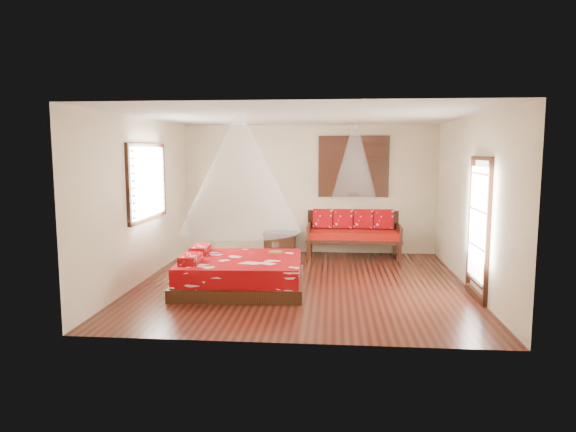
% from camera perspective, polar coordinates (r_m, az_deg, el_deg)
% --- Properties ---
extents(room, '(5.54, 5.54, 2.84)m').
position_cam_1_polar(room, '(8.56, 1.56, 1.62)').
color(room, black).
rests_on(room, ground).
extents(bed, '(2.11, 1.92, 0.63)m').
position_cam_1_polar(bed, '(8.47, -5.35, -6.36)').
color(bed, black).
rests_on(bed, floor).
extents(daybed, '(1.97, 0.88, 0.98)m').
position_cam_1_polar(daybed, '(11.03, 7.25, -1.75)').
color(daybed, black).
rests_on(daybed, floor).
extents(storage_chest, '(0.71, 0.52, 0.49)m').
position_cam_1_polar(storage_chest, '(11.19, -0.89, -3.00)').
color(storage_chest, black).
rests_on(storage_chest, floor).
extents(shutter_panel, '(1.52, 0.06, 1.32)m').
position_cam_1_polar(shutter_panel, '(11.23, 7.30, 5.47)').
color(shutter_panel, black).
rests_on(shutter_panel, wall_back).
extents(window_left, '(0.10, 1.74, 1.34)m').
position_cam_1_polar(window_left, '(9.29, -15.31, 3.67)').
color(window_left, black).
rests_on(window_left, wall_left).
extents(glazed_door, '(0.08, 1.02, 2.16)m').
position_cam_1_polar(glazed_door, '(8.28, 20.39, -1.32)').
color(glazed_door, black).
rests_on(glazed_door, floor).
extents(wine_tray, '(0.24, 0.24, 0.20)m').
position_cam_1_polar(wine_tray, '(8.78, -1.40, -3.82)').
color(wine_tray, brown).
rests_on(wine_tray, bed).
extents(mosquito_net_main, '(1.96, 1.96, 1.80)m').
position_cam_1_polar(mosquito_net_main, '(8.24, -5.36, 4.52)').
color(mosquito_net_main, white).
rests_on(mosquito_net_main, ceiling).
extents(mosquito_net_daybed, '(0.94, 0.94, 1.50)m').
position_cam_1_polar(mosquito_net_daybed, '(10.76, 7.40, 5.93)').
color(mosquito_net_daybed, white).
rests_on(mosquito_net_daybed, ceiling).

